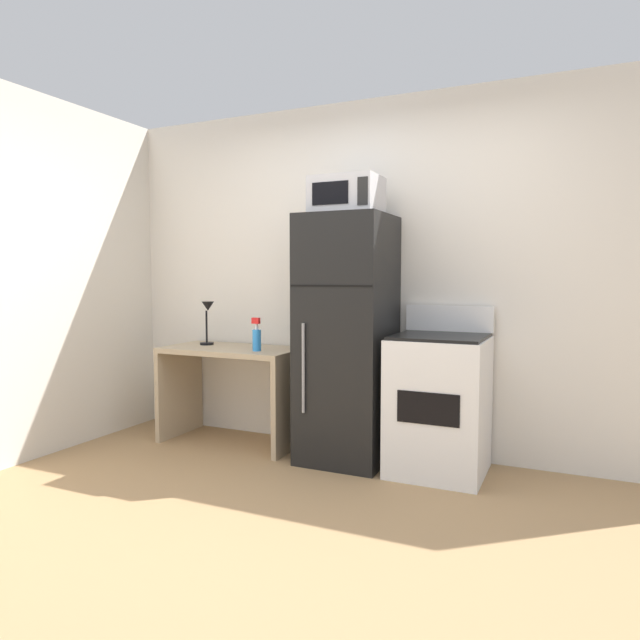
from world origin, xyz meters
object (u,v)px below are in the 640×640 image
object	(u,v)px
desk_lamp	(208,315)
refrigerator	(347,339)
desk	(233,377)
spray_bottle	(257,338)
microwave	(347,196)
oven_range	(439,403)

from	to	relation	value
desk_lamp	refrigerator	bearing A→B (deg)	-3.31
desk	refrigerator	bearing A→B (deg)	-1.20
spray_bottle	refrigerator	distance (m)	0.70
desk	desk_lamp	xyz separation A→B (m)	(-0.27, 0.05, 0.47)
desk	microwave	size ratio (longest dim) A/B	2.35
desk	desk_lamp	bearing A→B (deg)	169.06
oven_range	desk_lamp	bearing A→B (deg)	177.98
spray_bottle	microwave	world-z (taller)	microwave
microwave	oven_range	world-z (taller)	microwave
desk_lamp	refrigerator	size ratio (longest dim) A/B	0.20
microwave	oven_range	xyz separation A→B (m)	(0.65, 0.03, -1.39)
desk_lamp	oven_range	xyz separation A→B (m)	(1.89, -0.07, -0.52)
spray_bottle	microwave	size ratio (longest dim) A/B	0.54
desk	spray_bottle	xyz separation A→B (m)	(0.28, -0.10, 0.33)
desk_lamp	oven_range	bearing A→B (deg)	-2.02
desk	microwave	distance (m)	1.66
desk	desk_lamp	world-z (taller)	desk_lamp
desk	oven_range	distance (m)	1.63
spray_bottle	oven_range	distance (m)	1.40
spray_bottle	desk	bearing A→B (deg)	160.34
desk	oven_range	size ratio (longest dim) A/B	0.98
refrigerator	spray_bottle	bearing A→B (deg)	-173.33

